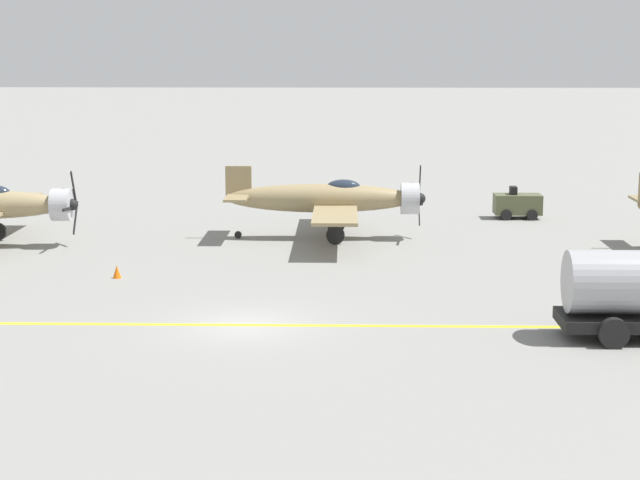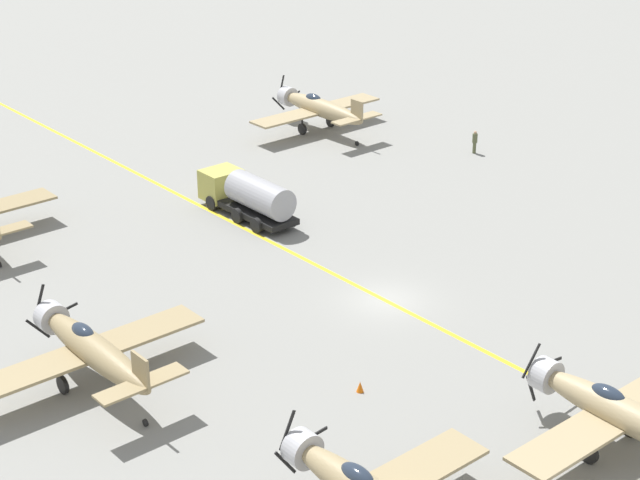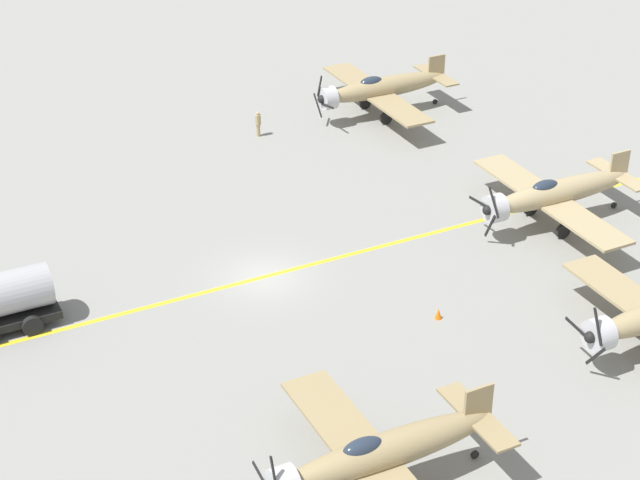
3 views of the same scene
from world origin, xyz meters
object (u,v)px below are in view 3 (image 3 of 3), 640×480
airplane_near_center (555,194)px  airplane_mid_left (379,454)px  ground_crew_walking (258,123)px  airplane_near_right (380,88)px  traffic_cone (438,314)px

airplane_near_center → airplane_mid_left: (-14.52, 19.53, 0.00)m
airplane_mid_left → ground_crew_walking: size_ratio=6.85×
airplane_near_right → traffic_cone: 25.38m
airplane_mid_left → traffic_cone: size_ratio=21.82×
airplane_near_right → traffic_cone: (-23.31, 9.88, -1.74)m
airplane_near_center → ground_crew_walking: bearing=41.5°
airplane_mid_left → airplane_near_right: bearing=-27.9°
airplane_near_right → traffic_cone: size_ratio=21.82×
airplane_near_center → traffic_cone: bearing=129.2°
airplane_mid_left → traffic_cone: 12.88m
airplane_near_center → airplane_mid_left: 24.34m
airplane_mid_left → ground_crew_walking: airplane_mid_left is taller
airplane_near_center → airplane_mid_left: airplane_mid_left is taller
airplane_mid_left → traffic_cone: bearing=-41.3°
ground_crew_walking → traffic_cone: bearing=177.8°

